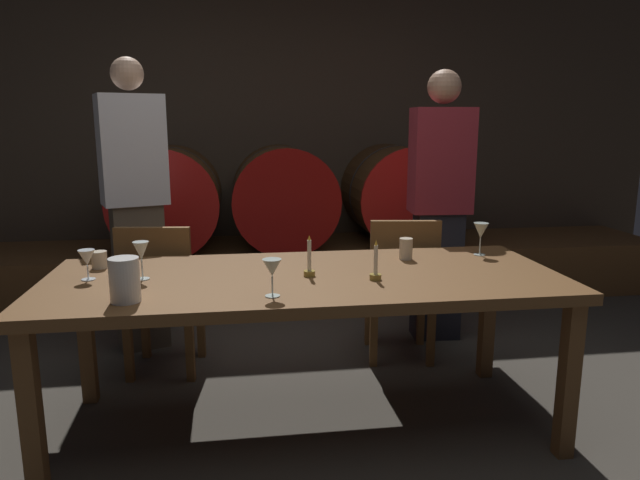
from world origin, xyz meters
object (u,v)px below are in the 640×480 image
Objects in this scene: wine_barrel_center at (282,196)px; dining_table at (305,289)px; chair_right at (401,282)px; wine_glass_far_right at (481,231)px; wine_barrel_right at (397,194)px; wine_glass_center_right at (272,269)px; cup_left at (99,260)px; candle_right at (376,269)px; pitcher at (125,280)px; candle_left at (309,265)px; wine_glass_far_left at (87,259)px; guest_left at (136,204)px; cup_right at (406,249)px; wine_glass_center_left at (141,252)px; chair_left at (161,292)px; guest_right at (439,205)px; wine_barrel_left at (169,198)px.

wine_barrel_center is 2.15m from dining_table.
chair_right is 5.20× the size of wine_glass_far_right.
dining_table is 2.63× the size of chair_right.
wine_barrel_right is 6.17× the size of wine_glass_center_right.
wine_barrel_right is 11.66× the size of cup_left.
candle_right is 1.04× the size of pitcher.
candle_right is at bearing -17.28° from cup_left.
candle_left is 0.30m from candle_right.
candle_right is 1.06× the size of wine_glass_far_right.
pitcher is 1.29× the size of wine_glass_far_left.
cup_right is at bearing 128.27° from guest_left.
wine_barrel_center is 5.56× the size of wine_glass_center_left.
candle_left is at bearing -55.97° from dining_table.
wine_glass_far_right is (0.95, 0.26, 0.19)m from dining_table.
candle_left is 0.80m from pitcher.
chair_left is at bearing 119.70° from wine_glass_center_right.
dining_table is at bearing -157.06° from cup_right.
wine_barrel_right is at bearing 54.17° from pitcher.
wine_glass_far_left is (-0.22, 0.35, 0.01)m from pitcher.
candle_left is 1.01m from cup_left.
pitcher is 1.13× the size of wine_glass_center_right.
pitcher reaches higher than wine_glass_center_right.
wine_glass_far_right reaches higher than chair_right.
guest_left is at bearing -8.00° from chair_right.
wine_barrel_center reaches higher than cup_right.
candle_left is 1.05× the size of candle_right.
wine_glass_far_right is 2.10× the size of cup_left.
chair_right is 1.58m from wine_glass_center_left.
guest_right is 11.46× the size of wine_glass_center_right.
wine_barrel_left reaches higher than chair_left.
wine_barrel_center is at bearing 71.82° from pitcher.
wine_glass_center_right is (0.57, -1.00, 0.37)m from chair_left.
wine_glass_far_left reaches higher than dining_table.
wine_barrel_center is 2.17m from candle_left.
wine_glass_far_left is 0.24m from wine_glass_center_left.
wine_glass_center_right reaches higher than wine_glass_far_left.
chair_right is at bearing 15.23° from cup_left.
wine_barrel_center is 1.41m from guest_left.
wine_glass_center_right is at bearing -74.82° from wine_barrel_left.
guest_left reaches higher than cup_right.
chair_right reaches higher than cup_left.
wine_glass_center_left is at bearing -45.31° from cup_left.
wine_barrel_left is 2.14m from guest_right.
wine_glass_center_right is at bearing -95.48° from wine_barrel_center.
chair_left is 5.77× the size of wine_glass_center_right.
chair_left is at bearing 141.64° from candle_right.
wine_barrel_right is 1.98m from cup_right.
dining_table is at bearing -164.55° from wine_glass_far_right.
guest_right reaches higher than candle_right.
wine_glass_far_left is (-1.25, 0.18, 0.05)m from candle_right.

